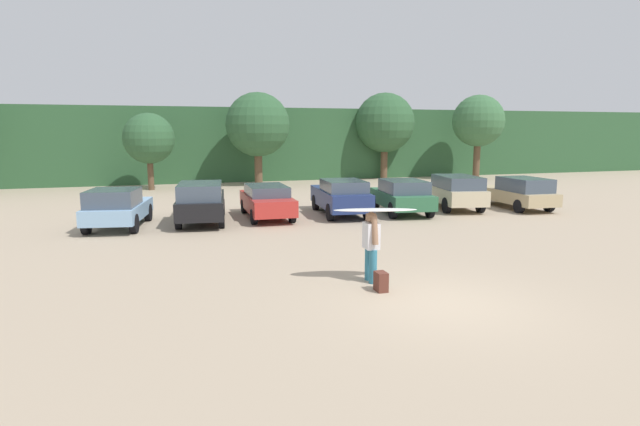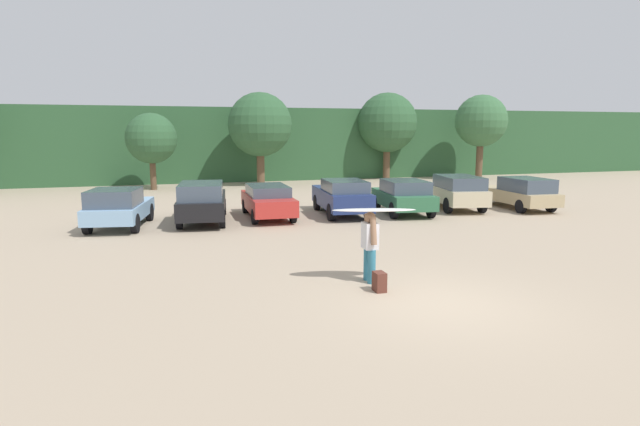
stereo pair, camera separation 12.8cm
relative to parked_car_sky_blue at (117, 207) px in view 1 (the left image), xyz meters
name	(u,v)px [view 1 (the left image)]	position (x,y,z in m)	size (l,w,h in m)	color
ground_plane	(445,304)	(7.22, -11.24, -0.80)	(120.00, 120.00, 0.00)	tan
hillside_ridge	(230,143)	(7.22, 22.18, 1.83)	(108.00, 12.00, 5.26)	#2D5633
tree_center_left	(149,139)	(1.08, 12.97, 2.35)	(3.09, 3.09, 4.71)	brown
tree_far_right	(258,125)	(7.94, 13.64, 3.21)	(4.22, 4.22, 6.14)	brown
tree_left	(385,123)	(17.98, 15.56, 3.41)	(4.44, 4.44, 6.45)	brown
tree_center	(478,121)	(24.42, 13.05, 3.52)	(3.82, 3.82, 6.26)	brown
parked_car_sky_blue	(117,207)	(0.00, 0.00, 0.00)	(2.46, 4.21, 1.53)	#84ADD1
parked_car_black	(201,201)	(3.11, 0.31, 0.07)	(2.34, 4.95, 1.64)	black
parked_car_red	(267,200)	(5.83, 0.70, -0.05)	(1.85, 4.50, 1.38)	#B72D28
parked_car_navy	(341,196)	(9.04, 0.38, 0.04)	(2.17, 4.64, 1.57)	navy
parked_car_forest_green	(402,195)	(11.76, -0.05, 0.01)	(2.35, 4.21, 1.50)	#2D6642
parked_car_champagne	(453,191)	(14.71, 0.61, 0.05)	(2.59, 4.99, 1.59)	beige
parked_car_tan	(518,192)	(17.66, -0.28, -0.03)	(1.99, 4.60, 1.49)	tan
person_adult	(371,242)	(6.35, -9.26, 0.17)	(0.34, 0.69, 1.72)	teal
surfboard_white	(375,210)	(6.41, -9.34, 0.98)	(2.09, 1.03, 0.10)	white
backpack_dropped	(381,282)	(6.28, -10.04, -0.57)	(0.24, 0.34, 0.45)	#592D23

